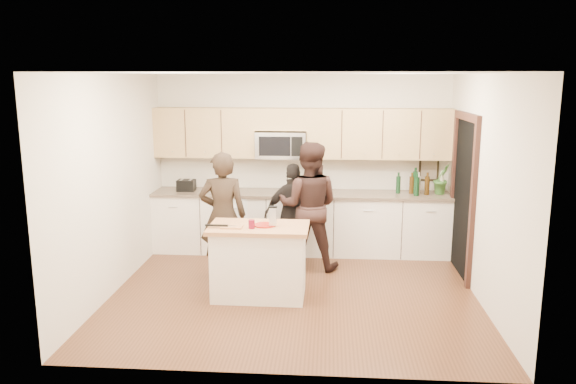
# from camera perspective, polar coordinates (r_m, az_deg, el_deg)

# --- Properties ---
(floor) EXTENTS (4.50, 4.50, 0.00)m
(floor) POSITION_cam_1_polar(r_m,az_deg,el_deg) (7.18, 0.59, -10.14)
(floor) COLOR #58301E
(floor) RESTS_ON ground
(room_shell) EXTENTS (4.52, 4.02, 2.71)m
(room_shell) POSITION_cam_1_polar(r_m,az_deg,el_deg) (6.73, 0.62, 3.68)
(room_shell) COLOR beige
(room_shell) RESTS_ON ground
(back_cabinetry) EXTENTS (4.50, 0.66, 0.94)m
(back_cabinetry) POSITION_cam_1_polar(r_m,az_deg,el_deg) (8.63, 1.31, -3.08)
(back_cabinetry) COLOR white
(back_cabinetry) RESTS_ON ground
(upper_cabinetry) EXTENTS (4.50, 0.33, 0.75)m
(upper_cabinetry) POSITION_cam_1_polar(r_m,az_deg,el_deg) (8.54, 1.63, 6.11)
(upper_cabinetry) COLOR tan
(upper_cabinetry) RESTS_ON ground
(microwave) EXTENTS (0.76, 0.41, 0.40)m
(microwave) POSITION_cam_1_polar(r_m,az_deg,el_deg) (8.54, -0.70, 4.82)
(microwave) COLOR silver
(microwave) RESTS_ON ground
(doorway) EXTENTS (0.06, 1.25, 2.20)m
(doorway) POSITION_cam_1_polar(r_m,az_deg,el_deg) (7.91, 17.38, 0.13)
(doorway) COLOR black
(doorway) RESTS_ON ground
(framed_picture) EXTENTS (0.30, 0.03, 0.38)m
(framed_picture) POSITION_cam_1_polar(r_m,az_deg,el_deg) (8.88, 14.11, 2.32)
(framed_picture) COLOR black
(framed_picture) RESTS_ON ground
(dish_towel) EXTENTS (0.34, 0.60, 0.48)m
(dish_towel) POSITION_cam_1_polar(r_m,az_deg,el_deg) (8.47, -5.17, -1.11)
(dish_towel) COLOR white
(dish_towel) RESTS_ON ground
(island) EXTENTS (1.21, 0.71, 0.90)m
(island) POSITION_cam_1_polar(r_m,az_deg,el_deg) (6.91, -2.96, -7.01)
(island) COLOR white
(island) RESTS_ON ground
(red_plate) EXTENTS (0.26, 0.26, 0.02)m
(red_plate) POSITION_cam_1_polar(r_m,az_deg,el_deg) (6.78, -2.39, -3.37)
(red_plate) COLOR maroon
(red_plate) RESTS_ON island
(box_grater) EXTENTS (0.10, 0.06, 0.23)m
(box_grater) POSITION_cam_1_polar(r_m,az_deg,el_deg) (6.70, -1.55, -2.42)
(box_grater) COLOR silver
(box_grater) RESTS_ON red_plate
(drink_glass) EXTENTS (0.08, 0.08, 0.10)m
(drink_glass) POSITION_cam_1_polar(r_m,az_deg,el_deg) (6.65, -3.72, -3.28)
(drink_glass) COLOR maroon
(drink_glass) RESTS_ON island
(cutting_board) EXTENTS (0.26, 0.18, 0.02)m
(cutting_board) POSITION_cam_1_polar(r_m,az_deg,el_deg) (6.72, -5.72, -3.53)
(cutting_board) COLOR #BF804F
(cutting_board) RESTS_ON island
(tongs) EXTENTS (0.27, 0.04, 0.02)m
(tongs) POSITION_cam_1_polar(r_m,az_deg,el_deg) (6.72, -7.27, -3.38)
(tongs) COLOR black
(tongs) RESTS_ON cutting_board
(knife) EXTENTS (0.19, 0.02, 0.01)m
(knife) POSITION_cam_1_polar(r_m,az_deg,el_deg) (6.72, -6.02, -3.43)
(knife) COLOR silver
(knife) RESTS_ON cutting_board
(toaster) EXTENTS (0.27, 0.20, 0.18)m
(toaster) POSITION_cam_1_polar(r_m,az_deg,el_deg) (8.76, -10.29, 0.67)
(toaster) COLOR black
(toaster) RESTS_ON back_cabinetry
(bottle_cluster) EXTENTS (0.71, 0.25, 0.39)m
(bottle_cluster) POSITION_cam_1_polar(r_m,az_deg,el_deg) (8.59, 13.13, 0.92)
(bottle_cluster) COLOR black
(bottle_cluster) RESTS_ON back_cabinetry
(orchid) EXTENTS (0.33, 0.31, 0.46)m
(orchid) POSITION_cam_1_polar(r_m,az_deg,el_deg) (8.67, 15.35, 1.31)
(orchid) COLOR #376729
(orchid) RESTS_ON back_cabinetry
(woman_left) EXTENTS (0.67, 0.49, 1.71)m
(woman_left) POSITION_cam_1_polar(r_m,az_deg,el_deg) (7.48, -6.63, -2.42)
(woman_left) COLOR black
(woman_left) RESTS_ON ground
(woman_center) EXTENTS (0.94, 0.77, 1.79)m
(woman_center) POSITION_cam_1_polar(r_m,az_deg,el_deg) (7.82, 2.12, -1.43)
(woman_center) COLOR black
(woman_center) RESTS_ON ground
(woman_right) EXTENTS (0.91, 0.49, 1.47)m
(woman_right) POSITION_cam_1_polar(r_m,az_deg,el_deg) (8.03, 0.63, -2.27)
(woman_right) COLOR black
(woman_right) RESTS_ON ground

